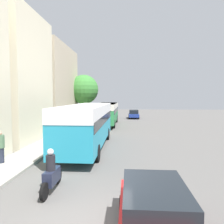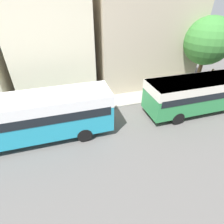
% 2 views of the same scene
% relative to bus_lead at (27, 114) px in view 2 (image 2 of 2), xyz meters
% --- Properties ---
extents(building_midblock, '(6.02, 6.76, 10.48)m').
position_rel_bus_lead_xyz_m(building_midblock, '(-7.42, 1.96, 3.19)').
color(building_midblock, beige).
rests_on(building_midblock, ground_plane).
extents(building_far_terrace, '(6.82, 9.89, 9.91)m').
position_rel_bus_lead_xyz_m(building_far_terrace, '(-7.82, 11.04, 2.91)').
color(building_far_terrace, '#BCAD93').
rests_on(building_far_terrace, ground_plane).
extents(bus_lead, '(2.55, 10.58, 3.16)m').
position_rel_bus_lead_xyz_m(bus_lead, '(0.00, 0.00, 0.00)').
color(bus_lead, teal).
rests_on(bus_lead, ground_plane).
extents(bus_following, '(2.66, 9.92, 2.89)m').
position_rel_bus_lead_xyz_m(bus_following, '(0.07, 13.34, -0.16)').
color(bus_following, '#2D8447').
rests_on(bus_following, ground_plane).
extents(pedestrian_near_curb, '(0.43, 0.43, 1.86)m').
position_rel_bus_lead_xyz_m(pedestrian_near_curb, '(-3.53, 17.37, -0.95)').
color(pedestrian_near_curb, '#232838').
rests_on(pedestrian_near_curb, sidewalk).
extents(street_tree, '(4.19, 4.19, 6.74)m').
position_rel_bus_lead_xyz_m(street_tree, '(-3.42, 15.56, 2.74)').
color(street_tree, brown).
rests_on(street_tree, sidewalk).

